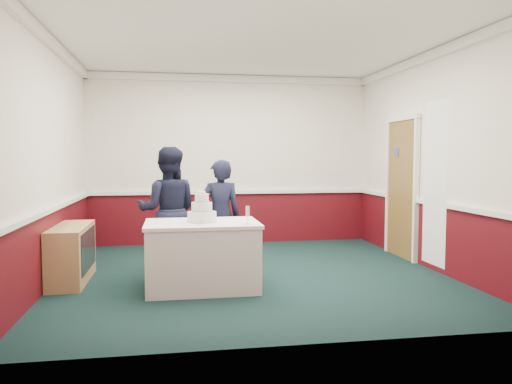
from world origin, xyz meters
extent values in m
plane|color=black|center=(0.00, 0.00, 0.00)|extent=(5.00, 5.00, 0.00)
cube|color=white|center=(0.00, 2.48, 1.50)|extent=(5.00, 0.05, 3.00)
cube|color=white|center=(-2.48, 0.00, 1.50)|extent=(0.05, 5.00, 3.00)
cube|color=white|center=(2.48, 0.00, 1.50)|extent=(0.05, 5.00, 3.00)
cube|color=white|center=(0.00, 0.00, 2.98)|extent=(5.00, 5.00, 0.05)
cube|color=#4C0A11|center=(0.00, 2.48, 0.45)|extent=(5.00, 0.02, 0.90)
cube|color=white|center=(0.00, 2.47, 0.92)|extent=(4.98, 0.05, 0.06)
cube|color=white|center=(0.00, 2.46, 2.93)|extent=(5.00, 0.08, 0.12)
cube|color=olive|center=(2.46, 0.80, 1.05)|extent=(0.05, 0.90, 2.10)
cube|color=#234799|center=(2.44, 0.95, 1.62)|extent=(0.01, 0.12, 0.12)
cube|color=white|center=(2.42, -0.25, 1.20)|extent=(0.02, 0.60, 2.20)
cube|color=tan|center=(-2.28, 0.01, 0.35)|extent=(0.40, 1.20, 0.70)
cube|color=black|center=(-2.07, 0.01, 0.40)|extent=(0.01, 1.00, 0.50)
cube|color=white|center=(-0.70, -0.58, 0.38)|extent=(1.28, 0.88, 0.76)
cube|color=white|center=(-0.70, -0.58, 0.77)|extent=(1.32, 0.92, 0.04)
cylinder|color=white|center=(-0.70, -0.58, 0.85)|extent=(0.34, 0.34, 0.12)
cylinder|color=silver|center=(-0.70, -0.58, 0.80)|extent=(0.35, 0.35, 0.03)
cylinder|color=white|center=(-0.70, -0.58, 0.97)|extent=(0.24, 0.24, 0.11)
cylinder|color=silver|center=(-0.70, -0.58, 0.92)|extent=(0.25, 0.25, 0.02)
cylinder|color=white|center=(-0.70, -0.58, 1.07)|extent=(0.16, 0.16, 0.10)
cylinder|color=silver|center=(-0.70, -0.58, 1.03)|extent=(0.17, 0.17, 0.02)
sphere|color=#EDE5C9|center=(-0.70, -0.58, 1.14)|extent=(0.03, 0.03, 0.03)
sphere|color=#EDE5C9|center=(-0.67, -0.57, 1.14)|extent=(0.03, 0.03, 0.03)
sphere|color=#EDE5C9|center=(-0.72, -0.56, 1.14)|extent=(0.03, 0.03, 0.03)
sphere|color=#EDE5C9|center=(-0.68, -0.60, 1.14)|extent=(0.03, 0.03, 0.03)
sphere|color=#EDE5C9|center=(-0.72, -0.59, 1.14)|extent=(0.03, 0.03, 0.03)
cube|color=silver|center=(-0.73, -0.78, 0.79)|extent=(0.09, 0.21, 0.00)
cylinder|color=silver|center=(-0.20, -0.86, 0.79)|extent=(0.05, 0.05, 0.01)
cylinder|color=silver|center=(-0.20, -0.86, 0.84)|extent=(0.01, 0.01, 0.09)
cylinder|color=silver|center=(-0.20, -0.86, 0.94)|extent=(0.04, 0.04, 0.11)
imported|color=black|center=(-1.10, 0.27, 0.84)|extent=(0.87, 0.71, 1.68)
imported|color=black|center=(-0.41, 0.22, 0.76)|extent=(0.58, 0.40, 1.51)
camera|label=1|loc=(-1.03, -6.40, 1.55)|focal=35.00mm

